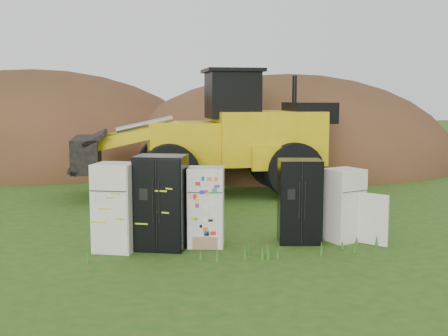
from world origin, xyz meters
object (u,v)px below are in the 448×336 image
at_px(fridge_leftmost, 116,207).
at_px(fridge_open_door, 343,205).
at_px(fridge_black_right, 300,201).
at_px(fridge_black_side, 161,202).
at_px(fridge_sticker, 206,207).
at_px(wheel_loader, 201,132).

height_order(fridge_leftmost, fridge_open_door, fridge_leftmost).
bearing_deg(fridge_black_right, fridge_open_door, 7.07).
distance_m(fridge_leftmost, fridge_black_side, 0.93).
distance_m(fridge_leftmost, fridge_open_door, 4.86).
bearing_deg(fridge_sticker, fridge_leftmost, -166.69).
relative_size(fridge_leftmost, fridge_open_door, 1.14).
xyz_separation_m(fridge_sticker, wheel_loader, (0.66, 6.32, 1.17)).
distance_m(fridge_black_right, fridge_open_door, 0.98).
relative_size(fridge_black_right, fridge_open_door, 1.14).
relative_size(fridge_black_side, fridge_sticker, 1.16).
bearing_deg(fridge_black_right, fridge_black_side, -169.62).
height_order(fridge_leftmost, fridge_sticker, fridge_leftmost).
xyz_separation_m(fridge_leftmost, wheel_loader, (2.51, 6.39, 1.11)).
relative_size(fridge_leftmost, fridge_black_side, 0.93).
distance_m(fridge_leftmost, fridge_sticker, 1.86).
height_order(fridge_open_door, wheel_loader, wheel_loader).
bearing_deg(fridge_black_side, fridge_sticker, 19.64).
height_order(fridge_sticker, fridge_open_door, fridge_sticker).
bearing_deg(fridge_sticker, fridge_black_side, -165.93).
xyz_separation_m(fridge_black_right, fridge_open_door, (0.98, -0.04, -0.11)).
bearing_deg(wheel_loader, fridge_sticker, -96.98).
relative_size(fridge_open_door, wheel_loader, 0.19).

